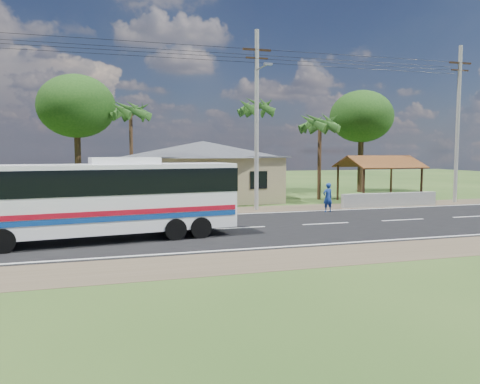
{
  "coord_description": "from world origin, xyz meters",
  "views": [
    {
      "loc": [
        -6.25,
        -21.05,
        3.65
      ],
      "look_at": [
        0.3,
        1.0,
        1.64
      ],
      "focal_mm": 35.0,
      "sensor_mm": 36.0,
      "label": 1
    }
  ],
  "objects_px": {
    "waiting_shed": "(379,164)",
    "coach_bus": "(103,193)",
    "motorcycle": "(359,200)",
    "person": "(328,197)"
  },
  "relations": [
    {
      "from": "motorcycle",
      "to": "waiting_shed",
      "type": "bearing_deg",
      "value": -70.13
    },
    {
      "from": "motorcycle",
      "to": "person",
      "type": "xyz_separation_m",
      "value": [
        -3.34,
        -1.98,
        0.43
      ]
    },
    {
      "from": "person",
      "to": "coach_bus",
      "type": "bearing_deg",
      "value": 14.51
    },
    {
      "from": "waiting_shed",
      "to": "motorcycle",
      "type": "height_order",
      "value": "waiting_shed"
    },
    {
      "from": "coach_bus",
      "to": "motorcycle",
      "type": "xyz_separation_m",
      "value": [
        16.3,
        7.59,
        -1.5
      ]
    },
    {
      "from": "motorcycle",
      "to": "person",
      "type": "distance_m",
      "value": 3.9
    },
    {
      "from": "coach_bus",
      "to": "person",
      "type": "distance_m",
      "value": 14.17
    },
    {
      "from": "waiting_shed",
      "to": "coach_bus",
      "type": "bearing_deg",
      "value": -152.71
    },
    {
      "from": "waiting_shed",
      "to": "motorcycle",
      "type": "xyz_separation_m",
      "value": [
        -2.92,
        -2.33,
        -2.28
      ]
    },
    {
      "from": "coach_bus",
      "to": "person",
      "type": "xyz_separation_m",
      "value": [
        12.96,
        5.61,
        -1.06
      ]
    }
  ]
}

